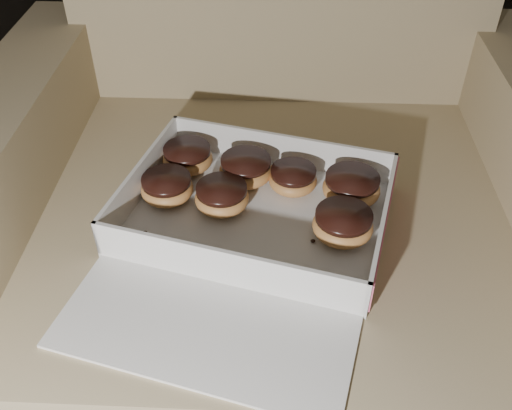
{
  "coord_description": "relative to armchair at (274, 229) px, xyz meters",
  "views": [
    {
      "loc": [
        0.32,
        -0.63,
        1.04
      ],
      "look_at": [
        0.29,
        0.02,
        0.48
      ],
      "focal_mm": 40.0,
      "sensor_mm": 36.0,
      "label": 1
    }
  ],
  "objects": [
    {
      "name": "donut_e",
      "position": [
        0.03,
        -0.06,
        0.16
      ],
      "size": [
        0.08,
        0.08,
        0.04
      ],
      "color": "#C08243",
      "rests_on": "bakery_box"
    },
    {
      "name": "donut_f",
      "position": [
        -0.17,
        -0.09,
        0.17
      ],
      "size": [
        0.08,
        0.08,
        0.04
      ],
      "color": "#C08243",
      "rests_on": "bakery_box"
    },
    {
      "name": "armchair",
      "position": [
        0.0,
        0.0,
        0.0
      ],
      "size": [
        0.97,
        0.82,
        1.02
      ],
      "color": "#897E57",
      "rests_on": "floor"
    },
    {
      "name": "donut_c",
      "position": [
        0.1,
        -0.16,
        0.17
      ],
      "size": [
        0.09,
        0.09,
        0.04
      ],
      "color": "#C08243",
      "rests_on": "bakery_box"
    },
    {
      "name": "donut_d",
      "position": [
        -0.05,
        -0.04,
        0.17
      ],
      "size": [
        0.09,
        0.09,
        0.04
      ],
      "color": "#C08243",
      "rests_on": "bakery_box"
    },
    {
      "name": "crumb_b",
      "position": [
        -0.19,
        -0.17,
        0.15
      ],
      "size": [
        0.01,
        0.01,
        0.0
      ],
      "primitive_type": "ellipsoid",
      "color": "black",
      "rests_on": "bakery_box"
    },
    {
      "name": "crumb_c",
      "position": [
        0.06,
        -0.18,
        0.15
      ],
      "size": [
        0.01,
        0.01,
        0.0
      ],
      "primitive_type": "ellipsoid",
      "color": "black",
      "rests_on": "bakery_box"
    },
    {
      "name": "donut_b",
      "position": [
        0.12,
        -0.08,
        0.17
      ],
      "size": [
        0.09,
        0.09,
        0.04
      ],
      "color": "#C08243",
      "rests_on": "bakery_box"
    },
    {
      "name": "donut_g",
      "position": [
        -0.08,
        -0.11,
        0.17
      ],
      "size": [
        0.08,
        0.08,
        0.04
      ],
      "color": "#C08243",
      "rests_on": "bakery_box"
    },
    {
      "name": "donut_a",
      "position": [
        -0.14,
        -0.01,
        0.17
      ],
      "size": [
        0.08,
        0.08,
        0.04
      ],
      "color": "#C08243",
      "rests_on": "bakery_box"
    },
    {
      "name": "floor",
      "position": [
        -0.31,
        -0.14,
        -0.32
      ],
      "size": [
        4.5,
        4.5,
        0.0
      ],
      "primitive_type": "plane",
      "color": "black",
      "rests_on": "ground"
    },
    {
      "name": "bakery_box",
      "position": [
        -0.03,
        -0.16,
        0.15
      ],
      "size": [
        0.48,
        0.52,
        0.06
      ],
      "rotation": [
        0.0,
        0.0,
        -0.25
      ],
      "color": "silver",
      "rests_on": "armchair"
    },
    {
      "name": "crumb_a",
      "position": [
        -0.01,
        -0.26,
        0.15
      ],
      "size": [
        0.01,
        0.01,
        0.0
      ],
      "primitive_type": "ellipsoid",
      "color": "black",
      "rests_on": "bakery_box"
    }
  ]
}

